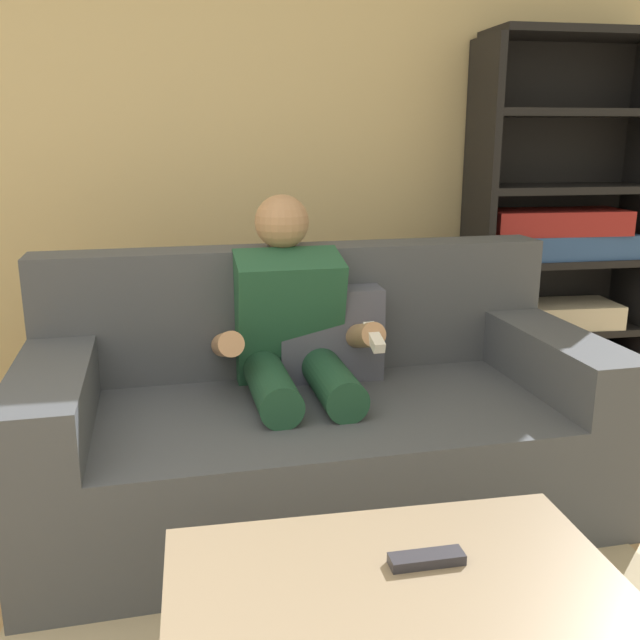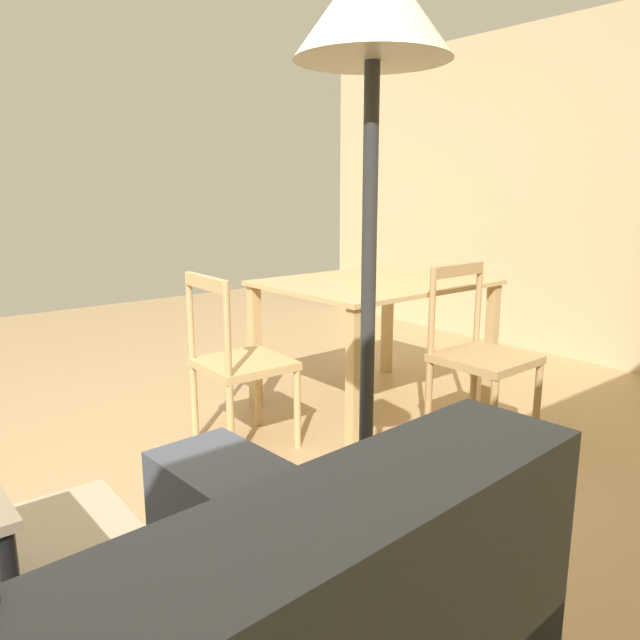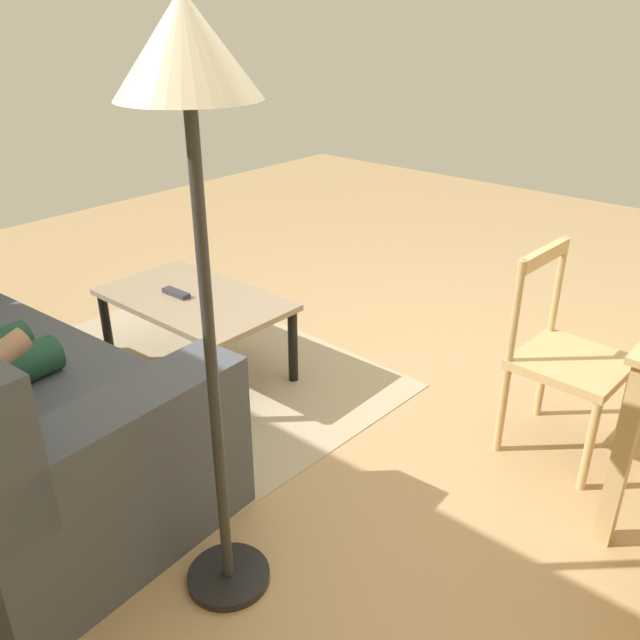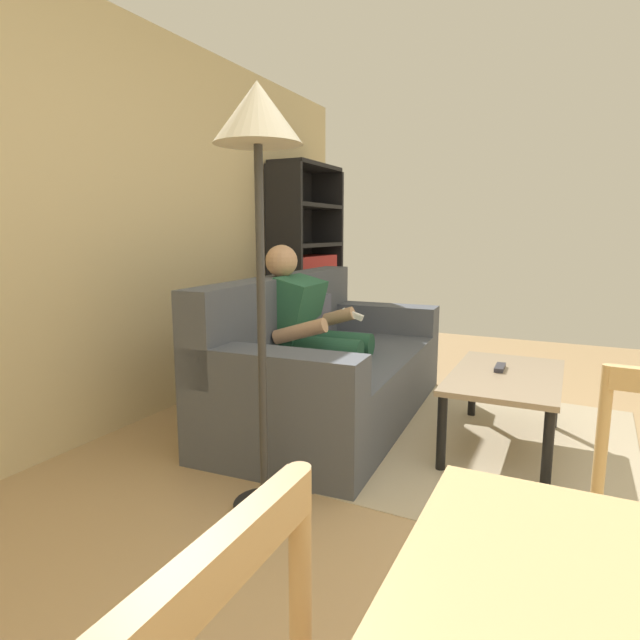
{
  "view_description": "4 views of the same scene",
  "coord_description": "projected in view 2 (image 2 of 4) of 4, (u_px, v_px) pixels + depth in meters",
  "views": [
    {
      "loc": [
        0.78,
        -0.86,
        1.36
      ],
      "look_at": [
        1.2,
        1.47,
        0.73
      ],
      "focal_mm": 39.15,
      "sensor_mm": 36.0,
      "label": 1
    },
    {
      "loc": [
        1.0,
        2.31,
        1.29
      ],
      "look_at": [
        -0.14,
        0.93,
        0.9
      ],
      "focal_mm": 34.05,
      "sensor_mm": 36.0,
      "label": 2
    },
    {
      "loc": [
        -1.31,
        2.31,
        1.76
      ],
      "look_at": [
        -0.14,
        0.93,
        0.9
      ],
      "focal_mm": 36.75,
      "sensor_mm": 36.0,
      "label": 3
    },
    {
      "loc": [
        -1.86,
        0.1,
        1.22
      ],
      "look_at": [
        -0.14,
        0.93,
        0.9
      ],
      "focal_mm": 29.41,
      "sensor_mm": 36.0,
      "label": 4
    }
  ],
  "objects": [
    {
      "name": "ground_plane",
      "position": [
        159.0,
        491.0,
        2.63
      ],
      "size": [
        8.87,
        8.87,
        0.0
      ],
      "primitive_type": "plane",
      "color": "tan"
    },
    {
      "name": "wall_side",
      "position": [
        582.0,
        192.0,
        4.5
      ],
      "size": [
        0.12,
        5.31,
        2.52
      ],
      "primitive_type": "cube",
      "color": "#C8B586",
      "rests_on": "ground_plane"
    },
    {
      "name": "dining_table",
      "position": [
        375.0,
        300.0,
        3.55
      ],
      "size": [
        1.22,
        0.96,
        0.76
      ],
      "color": "tan",
      "rests_on": "ground_plane"
    },
    {
      "name": "dining_chair_near_wall",
      "position": [
        480.0,
        357.0,
        3.02
      ],
      "size": [
        0.43,
        0.43,
        0.92
      ],
      "color": "tan",
      "rests_on": "ground_plane"
    },
    {
      "name": "dining_chair_facing_couch",
      "position": [
        239.0,
        363.0,
        3.01
      ],
      "size": [
        0.44,
        0.44,
        0.89
      ],
      "color": "tan",
      "rests_on": "ground_plane"
    },
    {
      "name": "floor_lamp",
      "position": [
        372.0,
        81.0,
        1.36
      ],
      "size": [
        0.36,
        0.36,
        1.81
      ],
      "color": "black",
      "rests_on": "ground_plane"
    }
  ]
}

